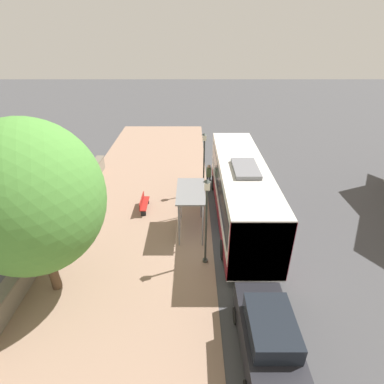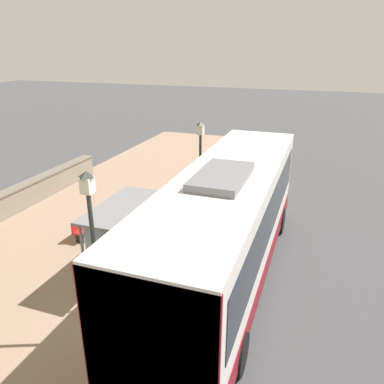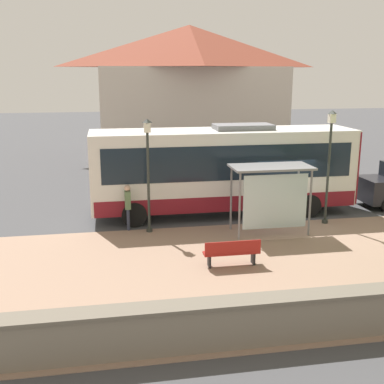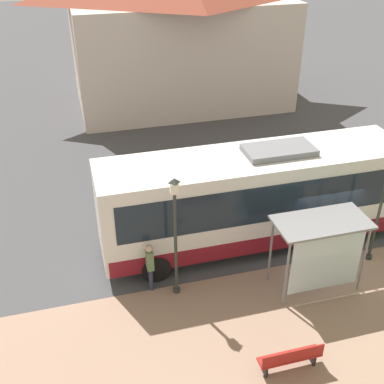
# 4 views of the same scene
# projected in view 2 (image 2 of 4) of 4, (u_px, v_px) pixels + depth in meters

# --- Properties ---
(ground_plane) EXTENTS (120.00, 120.00, 0.00)m
(ground_plane) POSITION_uv_depth(u_px,v_px,m) (146.00, 312.00, 10.51)
(ground_plane) COLOR #424244
(ground_plane) RESTS_ON ground
(sidewalk_plaza) EXTENTS (9.00, 44.00, 0.02)m
(sidewalk_plaza) POSITION_uv_depth(u_px,v_px,m) (18.00, 281.00, 11.91)
(sidewalk_plaza) COLOR #937560
(sidewalk_plaza) RESTS_ON ground
(bus) EXTENTS (2.71, 11.12, 3.86)m
(bus) POSITION_uv_depth(u_px,v_px,m) (227.00, 223.00, 11.29)
(bus) COLOR silver
(bus) RESTS_ON ground
(bus_shelter) EXTENTS (1.52, 3.00, 2.60)m
(bus_shelter) POSITION_uv_depth(u_px,v_px,m) (121.00, 220.00, 11.21)
(bus_shelter) COLOR slate
(bus_shelter) RESTS_ON ground
(pedestrian) EXTENTS (0.34, 0.24, 1.80)m
(pedestrian) POSITION_uv_depth(u_px,v_px,m) (215.00, 196.00, 15.78)
(pedestrian) COLOR #2D3347
(pedestrian) RESTS_ON ground
(bench) EXTENTS (0.40, 1.79, 0.88)m
(bench) POSITION_uv_depth(u_px,v_px,m) (89.00, 224.00, 14.65)
(bench) COLOR maroon
(bench) RESTS_ON ground
(street_lamp_near) EXTENTS (0.28, 0.28, 4.56)m
(street_lamp_near) POSITION_uv_depth(u_px,v_px,m) (94.00, 250.00, 8.42)
(street_lamp_near) COLOR #2D332D
(street_lamp_near) RESTS_ON ground
(street_lamp_far) EXTENTS (0.28, 0.28, 4.33)m
(street_lamp_far) POSITION_uv_depth(u_px,v_px,m) (200.00, 166.00, 14.68)
(street_lamp_far) COLOR #2D332D
(street_lamp_far) RESTS_ON ground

